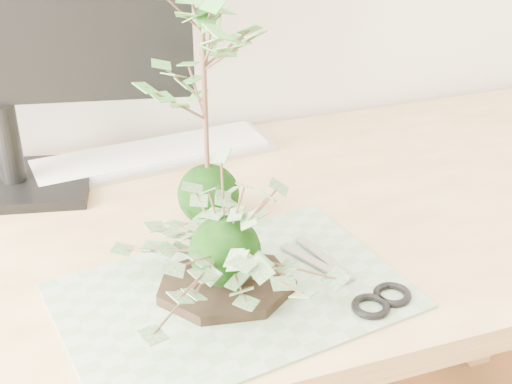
% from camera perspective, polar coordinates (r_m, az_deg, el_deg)
% --- Properties ---
extents(desk, '(1.60, 0.70, 0.74)m').
position_cam_1_polar(desk, '(1.15, -0.72, -6.07)').
color(desk, '#D3B681').
rests_on(desk, ground_plane).
extents(cutting_mat, '(0.48, 0.36, 0.00)m').
position_cam_1_polar(cutting_mat, '(0.94, -1.85, -8.28)').
color(cutting_mat, gray).
rests_on(cutting_mat, desk).
extents(stone_dish, '(0.22, 0.22, 0.01)m').
position_cam_1_polar(stone_dish, '(0.94, -2.42, -7.47)').
color(stone_dish, black).
rests_on(stone_dish, cutting_mat).
extents(ivy_kokedama, '(0.33, 0.33, 0.19)m').
position_cam_1_polar(ivy_kokedama, '(0.89, -2.55, -2.39)').
color(ivy_kokedama, black).
rests_on(ivy_kokedama, stone_dish).
extents(maple_kokedama, '(0.27, 0.27, 0.39)m').
position_cam_1_polar(maple_kokedama, '(0.99, -4.25, 11.39)').
color(maple_kokedama, black).
rests_on(maple_kokedama, desk).
extents(keyboard, '(0.46, 0.18, 0.02)m').
position_cam_1_polar(keyboard, '(1.30, -8.35, 2.93)').
color(keyboard, '#B3B3BC').
rests_on(keyboard, desk).
extents(scissors, '(0.10, 0.21, 0.01)m').
position_cam_1_polar(scissors, '(0.94, 8.38, -7.99)').
color(scissors, gray).
rests_on(scissors, cutting_mat).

